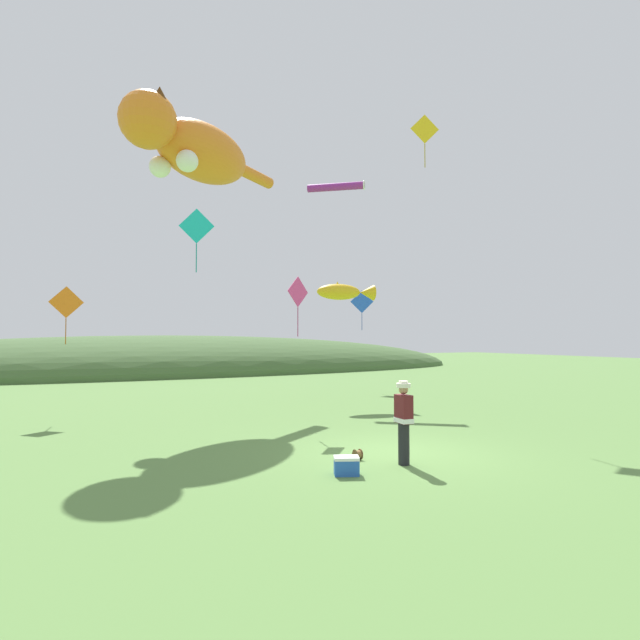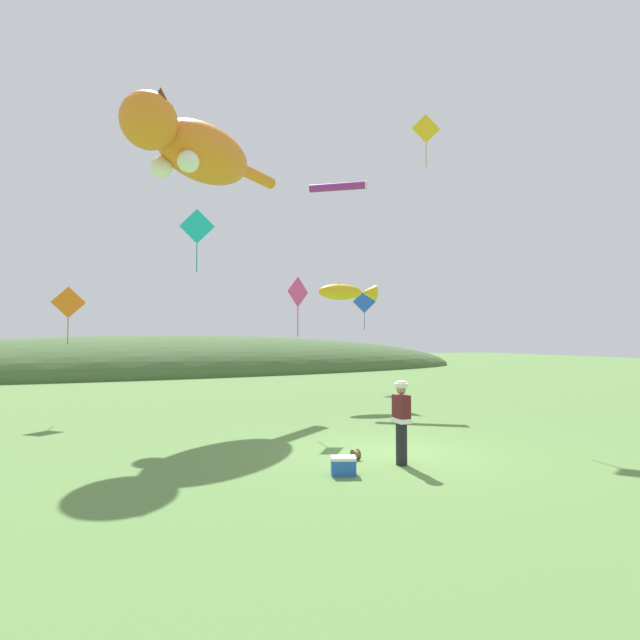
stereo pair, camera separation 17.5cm
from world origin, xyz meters
name	(u,v)px [view 2 (the right image)]	position (x,y,z in m)	size (l,w,h in m)	color
ground_plane	(395,454)	(0.00, 0.00, 0.00)	(120.00, 120.00, 0.00)	#5B8442
distant_hill_ridge	(171,372)	(0.00, 30.75, 0.00)	(53.76, 15.01, 5.75)	#426033
festival_attendant	(401,420)	(-0.44, -0.87, 0.95)	(0.30, 0.44, 1.77)	black
kite_spool	(356,455)	(-1.10, -0.06, 0.12)	(0.15, 0.23, 0.23)	olive
picnic_cooler	(343,466)	(-1.92, -1.01, 0.18)	(0.58, 0.50, 0.36)	blue
kite_giant_cat	(194,149)	(-2.89, 8.81, 9.72)	(7.02, 5.44, 2.50)	orange
kite_fish_windsock	(347,292)	(3.46, 8.56, 4.62)	(2.58, 1.15, 0.77)	gold
kite_tube_streamer	(338,187)	(4.29, 10.83, 9.81)	(2.38, 2.01, 0.44)	#8C268C
kite_diamond_gold	(426,129)	(4.77, 4.88, 10.39)	(1.03, 0.39, 1.99)	yellow
kite_diamond_teal	(197,227)	(-3.36, 5.88, 6.16)	(1.03, 0.40, 2.00)	#19BFBF
kite_diamond_blue	(364,302)	(6.94, 12.92, 4.58)	(1.05, 0.65, 2.12)	blue
kite_diamond_orange	(68,303)	(-6.98, 9.57, 3.90)	(1.10, 0.03, 2.00)	orange
kite_diamond_pink	(298,293)	(-0.63, 4.25, 4.08)	(0.86, 0.42, 1.84)	#E53F8C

